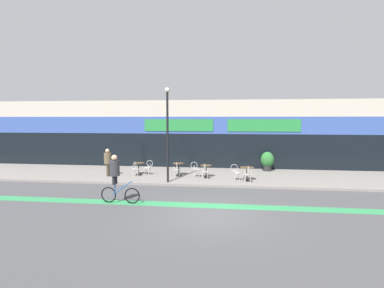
% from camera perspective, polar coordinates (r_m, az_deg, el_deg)
% --- Properties ---
extents(ground_plane, '(120.00, 120.00, 0.00)m').
position_cam_1_polar(ground_plane, '(11.50, 3.59, -13.32)').
color(ground_plane, '#424244').
extents(sidewalk_slab, '(40.00, 5.50, 0.12)m').
position_cam_1_polar(sidewalk_slab, '(18.51, 5.05, -6.14)').
color(sidewalk_slab, slate).
rests_on(sidewalk_slab, ground).
extents(storefront_facade, '(40.00, 4.06, 4.89)m').
position_cam_1_polar(storefront_facade, '(22.91, 5.56, 1.97)').
color(storefront_facade, '#B2A899').
rests_on(storefront_facade, ground).
extents(bike_lane_stripe, '(36.00, 0.70, 0.01)m').
position_cam_1_polar(bike_lane_stripe, '(12.62, 3.94, -11.65)').
color(bike_lane_stripe, '#2D844C').
rests_on(bike_lane_stripe, ground).
extents(bistro_table_0, '(0.71, 0.71, 0.73)m').
position_cam_1_polar(bistro_table_0, '(18.94, -10.13, -4.16)').
color(bistro_table_0, black).
rests_on(bistro_table_0, sidewalk_slab).
extents(bistro_table_1, '(0.73, 0.73, 0.75)m').
position_cam_1_polar(bistro_table_1, '(18.35, -2.55, -4.32)').
color(bistro_table_1, black).
rests_on(bistro_table_1, sidewalk_slab).
extents(bistro_table_2, '(0.70, 0.70, 0.71)m').
position_cam_1_polar(bistro_table_2, '(17.82, 2.70, -4.70)').
color(bistro_table_2, black).
rests_on(bistro_table_2, sidewalk_slab).
extents(bistro_table_3, '(0.79, 0.79, 0.74)m').
position_cam_1_polar(bistro_table_3, '(17.15, 10.44, -5.05)').
color(bistro_table_3, black).
rests_on(bistro_table_3, sidewalk_slab).
extents(cafe_chair_0_near, '(0.41, 0.58, 0.90)m').
position_cam_1_polar(cafe_chair_0_near, '(18.35, -10.71, -4.47)').
color(cafe_chair_0_near, '#B7B2AD').
rests_on(cafe_chair_0_near, sidewalk_slab).
extents(cafe_chair_0_side, '(0.60, 0.45, 0.90)m').
position_cam_1_polar(cafe_chair_0_side, '(18.75, -8.31, -4.24)').
color(cafe_chair_0_side, '#B7B2AD').
rests_on(cafe_chair_0_side, sidewalk_slab).
extents(cafe_chair_1_near, '(0.42, 0.59, 0.90)m').
position_cam_1_polar(cafe_chair_1_near, '(17.74, -2.89, -4.71)').
color(cafe_chair_1_near, '#B7B2AD').
rests_on(cafe_chair_1_near, sidewalk_slab).
extents(cafe_chair_2_near, '(0.45, 0.60, 0.90)m').
position_cam_1_polar(cafe_chair_2_near, '(17.20, 2.50, -5.01)').
color(cafe_chair_2_near, '#B7B2AD').
rests_on(cafe_chair_2_near, sidewalk_slab).
extents(cafe_chair_2_side, '(0.58, 0.42, 0.90)m').
position_cam_1_polar(cafe_chair_2_side, '(17.87, 0.70, -4.64)').
color(cafe_chair_2_side, '#B7B2AD').
rests_on(cafe_chair_2_side, sidewalk_slab).
extents(cafe_chair_3_near, '(0.45, 0.60, 0.90)m').
position_cam_1_polar(cafe_chair_3_near, '(16.54, 10.59, -5.49)').
color(cafe_chair_3_near, '#B7B2AD').
rests_on(cafe_chair_3_near, sidewalk_slab).
extents(cafe_chair_3_side, '(0.59, 0.43, 0.90)m').
position_cam_1_polar(cafe_chair_3_side, '(17.13, 8.34, -5.11)').
color(cafe_chair_3_side, '#B7B2AD').
rests_on(cafe_chair_3_side, sidewalk_slab).
extents(planter_pot, '(0.87, 0.87, 1.27)m').
position_cam_1_polar(planter_pot, '(20.51, 14.14, -3.09)').
color(planter_pot, '#232326').
rests_on(planter_pot, sidewalk_slab).
extents(lamp_post, '(0.26, 0.26, 5.12)m').
position_cam_1_polar(lamp_post, '(16.22, -4.69, 3.06)').
color(lamp_post, black).
rests_on(lamp_post, sidewalk_slab).
extents(cyclist_0, '(1.73, 0.48, 2.06)m').
position_cam_1_polar(cyclist_0, '(13.13, -14.26, -5.82)').
color(cyclist_0, black).
rests_on(cyclist_0, ground).
extents(pedestrian_near_end, '(0.48, 0.48, 1.66)m').
position_cam_1_polar(pedestrian_near_end, '(18.73, -15.77, -2.94)').
color(pedestrian_near_end, '#4C3D2D').
rests_on(pedestrian_near_end, sidewalk_slab).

